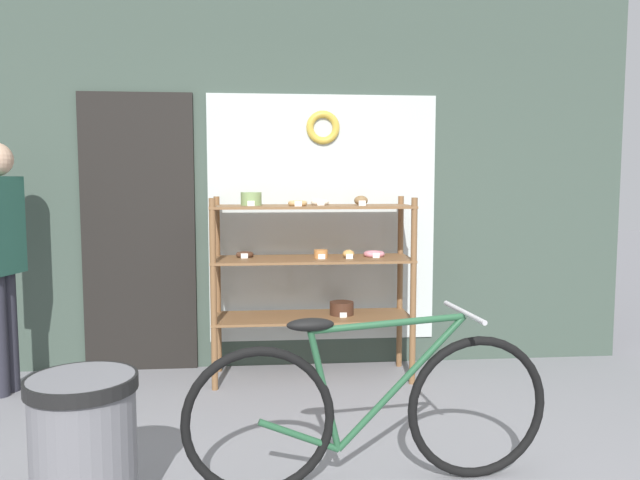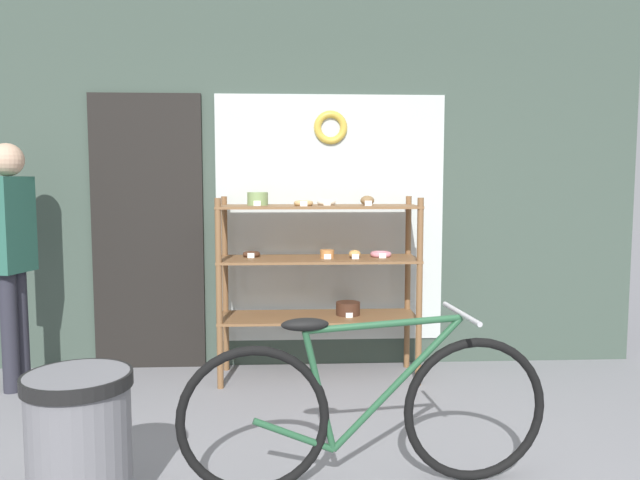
% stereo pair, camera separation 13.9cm
% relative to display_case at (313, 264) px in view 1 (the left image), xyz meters
% --- Properties ---
extents(storefront_facade, '(5.24, 0.13, 3.56)m').
position_rel_display_case_xyz_m(storefront_facade, '(-0.13, 0.37, 0.89)').
color(storefront_facade, '#3D4C42').
rests_on(storefront_facade, ground_plane).
extents(display_case, '(1.44, 0.47, 1.36)m').
position_rel_display_case_xyz_m(display_case, '(0.00, 0.00, 0.00)').
color(display_case, brown).
rests_on(display_case, ground_plane).
extents(bicycle, '(1.76, 0.46, 0.84)m').
position_rel_display_case_xyz_m(bicycle, '(0.13, -1.67, -0.47)').
color(bicycle, black).
rests_on(bicycle, ground_plane).
extents(pedestrian, '(0.25, 0.35, 1.70)m').
position_rel_display_case_xyz_m(pedestrian, '(-2.11, -0.16, 0.16)').
color(pedestrian, '#282833').
rests_on(pedestrian, ground_plane).
extents(trash_bin, '(0.46, 0.46, 0.63)m').
position_rel_display_case_xyz_m(trash_bin, '(-1.12, -1.86, -0.50)').
color(trash_bin, slate).
rests_on(trash_bin, ground_plane).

